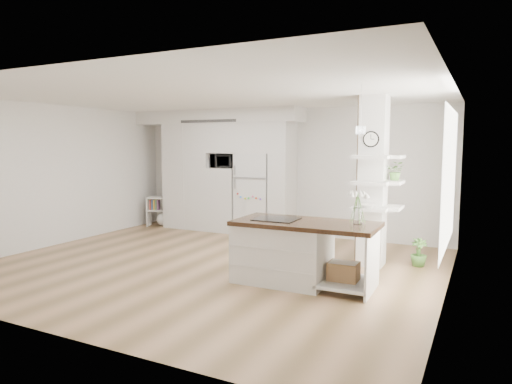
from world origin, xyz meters
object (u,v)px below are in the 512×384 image
Objects in this scene: refrigerator at (256,194)px; floor_plant_a at (369,252)px; kitchen_island at (291,250)px; bookshelf at (161,213)px.

refrigerator is 3.27m from floor_plant_a.
floor_plant_a is at bearing -29.03° from refrigerator.
kitchen_island is 2.86× the size of bookshelf.
bookshelf is (-2.45, -0.17, -0.57)m from refrigerator.
kitchen_island is 4.47× the size of floor_plant_a.
bookshelf is at bearing -175.95° from refrigerator.
floor_plant_a is (5.25, -1.38, -0.08)m from bookshelf.
kitchen_island is 1.60m from floor_plant_a.
bookshelf is (-4.47, 2.75, -0.16)m from kitchen_island.
refrigerator is 2.53× the size of bookshelf.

